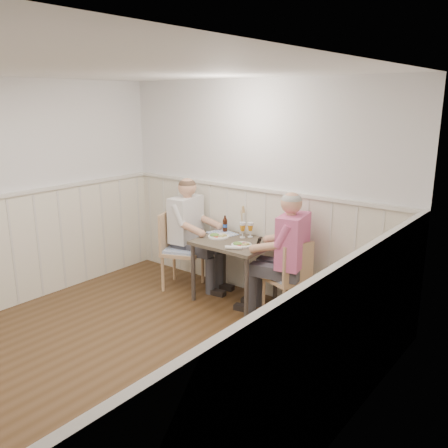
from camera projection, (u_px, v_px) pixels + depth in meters
name	position (u px, v px, depth m)	size (l,w,h in m)	color
ground_plane	(116.00, 366.00, 4.33)	(4.50, 4.50, 0.00)	#482F18
room_shell	(105.00, 204.00, 3.95)	(4.04, 4.54, 2.60)	white
wainscot	(167.00, 274.00, 4.68)	(4.00, 4.49, 1.34)	silver
dining_table	(234.00, 250.00, 5.58)	(0.88, 0.70, 0.75)	#494234
chair_right	(290.00, 276.00, 5.22)	(0.53, 0.53, 0.88)	tan
chair_left	(178.00, 247.00, 6.04)	(0.61, 0.61, 0.99)	tan
man_in_pink	(288.00, 265.00, 5.20)	(0.73, 0.52, 1.44)	#3F3F47
diner_cream	(189.00, 241.00, 6.08)	(0.70, 0.49, 1.44)	#3F3F47
plate_man	(241.00, 244.00, 5.38)	(0.24, 0.24, 0.06)	white
plate_diner	(217.00, 235.00, 5.71)	(0.26, 0.26, 0.07)	white
beer_glass_a	(250.00, 227.00, 5.69)	(0.07, 0.07, 0.18)	silver
beer_glass_b	(243.00, 227.00, 5.67)	(0.08, 0.08, 0.19)	silver
beer_bottle	(225.00, 225.00, 5.93)	(0.06, 0.06, 0.21)	black
rolled_napkin	(234.00, 248.00, 5.25)	(0.18, 0.13, 0.04)	white
grass_vase	(241.00, 220.00, 5.83)	(0.04, 0.04, 0.38)	silver
gingham_mat	(222.00, 233.00, 5.86)	(0.40, 0.35, 0.01)	#476BAF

